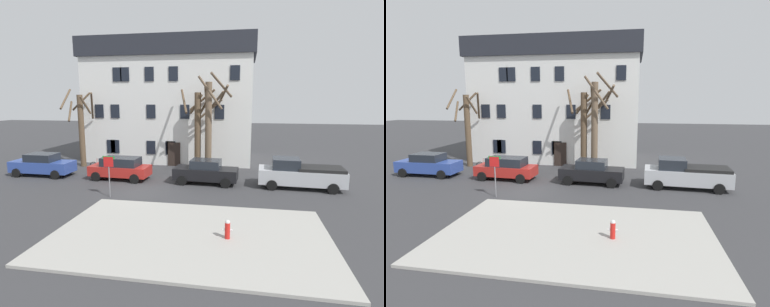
# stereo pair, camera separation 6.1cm
# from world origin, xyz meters

# --- Properties ---
(ground_plane) EXTENTS (120.00, 120.00, 0.00)m
(ground_plane) POSITION_xyz_m (0.00, 0.00, 0.00)
(ground_plane) COLOR #38383A
(sidewalk_slab) EXTENTS (11.87, 7.40, 0.12)m
(sidewalk_slab) POSITION_xyz_m (4.41, -6.04, 0.06)
(sidewalk_slab) COLOR #A8A59E
(sidewalk_slab) RESTS_ON ground_plane
(building_main) EXTENTS (15.91, 7.98, 11.32)m
(building_main) POSITION_xyz_m (-0.61, 11.61, 5.73)
(building_main) COLOR white
(building_main) RESTS_ON ground_plane
(tree_bare_near) EXTENTS (2.94, 2.91, 6.77)m
(tree_bare_near) POSITION_xyz_m (-7.52, 6.36, 3.56)
(tree_bare_near) COLOR brown
(tree_bare_near) RESTS_ON ground_plane
(tree_bare_mid) EXTENTS (2.90, 2.91, 6.91)m
(tree_bare_mid) POSITION_xyz_m (2.74, 6.57, 3.66)
(tree_bare_mid) COLOR brown
(tree_bare_mid) RESTS_ON ground_plane
(tree_bare_far) EXTENTS (2.79, 3.46, 7.83)m
(tree_bare_far) POSITION_xyz_m (3.79, 6.16, 4.07)
(tree_bare_far) COLOR brown
(tree_bare_far) RESTS_ON ground_plane
(car_blue_sedan) EXTENTS (4.79, 2.00, 1.73)m
(car_blue_sedan) POSITION_xyz_m (-8.81, 2.60, 0.87)
(car_blue_sedan) COLOR #2D4799
(car_blue_sedan) RESTS_ON ground_plane
(car_red_wagon) EXTENTS (4.47, 2.14, 1.66)m
(car_red_wagon) POSITION_xyz_m (-2.40, 2.55, 0.87)
(car_red_wagon) COLOR #AD231E
(car_red_wagon) RESTS_ON ground_plane
(car_black_sedan) EXTENTS (4.52, 2.17, 1.69)m
(car_black_sedan) POSITION_xyz_m (3.96, 2.54, 0.85)
(car_black_sedan) COLOR black
(car_black_sedan) RESTS_ON ground_plane
(pickup_truck_silver) EXTENTS (5.58, 2.45, 1.99)m
(pickup_truck_silver) POSITION_xyz_m (10.28, 2.50, 0.96)
(pickup_truck_silver) COLOR #B7BABF
(pickup_truck_silver) RESTS_ON ground_plane
(fire_hydrant) EXTENTS (0.42, 0.22, 0.81)m
(fire_hydrant) POSITION_xyz_m (6.03, -6.25, 0.54)
(fire_hydrant) COLOR red
(fire_hydrant) RESTS_ON sidewalk_slab
(street_sign_pole) EXTENTS (0.76, 0.07, 2.52)m
(street_sign_pole) POSITION_xyz_m (-1.36, -1.57, 1.78)
(street_sign_pole) COLOR slate
(street_sign_pole) RESTS_ON ground_plane
(bicycle_leaning) EXTENTS (1.75, 0.15, 1.03)m
(bicycle_leaning) POSITION_xyz_m (-5.31, 4.98, 0.37)
(bicycle_leaning) COLOR black
(bicycle_leaning) RESTS_ON ground_plane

